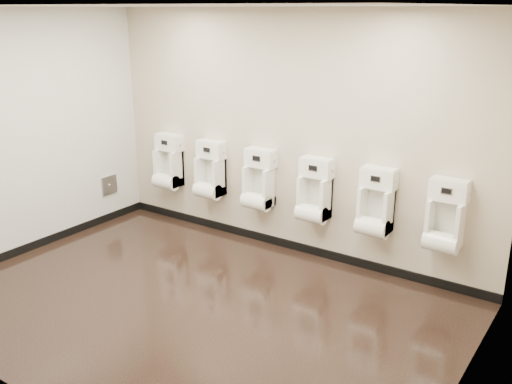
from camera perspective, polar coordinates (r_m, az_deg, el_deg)
ground at (r=5.74m, az=-6.33°, el=-11.22°), size 5.00×3.50×0.00m
ceiling at (r=5.02m, az=-7.47°, el=17.98°), size 5.00×3.50×0.00m
back_wall at (r=6.58m, az=3.22°, el=5.77°), size 5.00×0.02×2.80m
front_wall at (r=4.12m, az=-23.00°, el=-3.17°), size 5.00×0.02×2.80m
left_wall at (r=7.07m, az=-22.43°, el=5.28°), size 0.02×3.50×2.80m
right_wall at (r=4.09m, az=20.72°, el=-3.05°), size 0.02×3.50×2.80m
tile_overlay_left at (r=7.06m, az=-22.40°, el=5.28°), size 0.01×3.50×2.80m
skirting_back at (r=6.98m, az=2.98°, el=-5.15°), size 5.00×0.02×0.10m
skirting_left at (r=7.44m, az=-21.15°, el=-4.90°), size 0.02×3.50×0.10m
access_panel at (r=7.97m, az=-14.48°, el=0.69°), size 0.04×0.25×0.25m
urinal_0 at (r=7.68m, az=-8.77°, el=2.61°), size 0.38×0.29×0.71m
urinal_1 at (r=7.22m, az=-4.62°, el=1.80°), size 0.38×0.29×0.71m
urinal_2 at (r=6.80m, az=0.28°, el=0.82°), size 0.38×0.29×0.71m
urinal_3 at (r=6.43m, az=5.85°, el=-0.30°), size 0.38×0.29×0.71m
urinal_4 at (r=6.13m, az=11.86°, el=-1.50°), size 0.38×0.29×0.71m
urinal_5 at (r=5.92m, az=18.36°, el=-2.78°), size 0.38×0.29×0.71m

